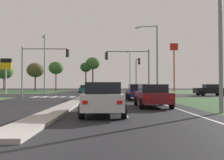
{
  "coord_description": "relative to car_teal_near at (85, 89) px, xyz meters",
  "views": [
    {
      "loc": [
        2.66,
        -5.81,
        1.39
      ],
      "look_at": [
        3.34,
        34.73,
        2.37
      ],
      "focal_mm": 39.03,
      "sensor_mm": 36.0,
      "label": 1
    }
  ],
  "objects": [
    {
      "name": "ground_plane",
      "position": [
        2.26,
        -15.41,
        -0.8
      ],
      "size": [
        200.0,
        200.0,
        0.0
      ],
      "primitive_type": "plane",
      "color": "black"
    },
    {
      "name": "grass_verge_far_right",
      "position": [
        27.76,
        9.09,
        -0.8
      ],
      "size": [
        35.0,
        35.0,
        0.01
      ],
      "primitive_type": "cube",
      "color": "#385B2D",
      "rests_on": "ground"
    },
    {
      "name": "median_island_near",
      "position": [
        2.26,
        -34.41,
        -0.73
      ],
      "size": [
        1.2,
        22.0,
        0.14
      ],
      "primitive_type": "cube",
      "color": "gray",
      "rests_on": "ground"
    },
    {
      "name": "median_island_far",
      "position": [
        2.26,
        9.59,
        -0.73
      ],
      "size": [
        1.2,
        36.0,
        0.14
      ],
      "primitive_type": "cube",
      "color": "gray",
      "rests_on": "ground"
    },
    {
      "name": "lane_dash_near",
      "position": [
        5.76,
        -39.59,
        -0.79
      ],
      "size": [
        0.14,
        2.0,
        0.01
      ],
      "primitive_type": "cube",
      "color": "silver",
      "rests_on": "ground"
    },
    {
      "name": "lane_dash_second",
      "position": [
        5.76,
        -33.59,
        -0.79
      ],
      "size": [
        0.14,
        2.0,
        0.01
      ],
      "primitive_type": "cube",
      "color": "silver",
      "rests_on": "ground"
    },
    {
      "name": "lane_dash_third",
      "position": [
        5.76,
        -27.59,
        -0.79
      ],
      "size": [
        0.14,
        2.0,
        0.01
      ],
      "primitive_type": "cube",
      "color": "silver",
      "rests_on": "ground"
    },
    {
      "name": "edge_line_right",
      "position": [
        9.11,
        -33.41,
        -0.79
      ],
      "size": [
        0.14,
        24.0,
        0.01
      ],
      "primitive_type": "cube",
      "color": "silver",
      "rests_on": "ground"
    },
    {
      "name": "stop_bar_near",
      "position": [
        6.06,
        -22.41,
        -0.79
      ],
      "size": [
        6.4,
        0.5,
        0.01
      ],
      "primitive_type": "cube",
      "color": "silver",
      "rests_on": "ground"
    },
    {
      "name": "crosswalk_bar_near",
      "position": [
        -4.14,
        -20.61,
        -0.79
      ],
      "size": [
        0.7,
        2.8,
        0.01
      ],
      "primitive_type": "cube",
      "color": "silver",
      "rests_on": "ground"
    },
    {
      "name": "crosswalk_bar_second",
      "position": [
        -2.99,
        -20.61,
        -0.79
      ],
      "size": [
        0.7,
        2.8,
        0.01
      ],
      "primitive_type": "cube",
      "color": "silver",
      "rests_on": "ground"
    },
    {
      "name": "crosswalk_bar_third",
      "position": [
        -1.84,
        -20.61,
        -0.79
      ],
      "size": [
        0.7,
        2.8,
        0.01
      ],
      "primitive_type": "cube",
      "color": "silver",
      "rests_on": "ground"
    },
    {
      "name": "crosswalk_bar_fourth",
      "position": [
        -0.69,
        -20.61,
        -0.79
      ],
      "size": [
        0.7,
        2.8,
        0.01
      ],
      "primitive_type": "cube",
      "color": "silver",
      "rests_on": "ground"
    },
    {
      "name": "crosswalk_bar_fifth",
      "position": [
        0.46,
        -20.61,
        -0.79
      ],
      "size": [
        0.7,
        2.8,
        0.01
      ],
      "primitive_type": "cube",
      "color": "silver",
      "rests_on": "ground"
    },
    {
      "name": "crosswalk_bar_sixth",
      "position": [
        1.61,
        -20.61,
        -0.79
      ],
      "size": [
        0.7,
        2.8,
        0.01
      ],
      "primitive_type": "cube",
      "color": "silver",
      "rests_on": "ground"
    },
    {
      "name": "car_teal_near",
      "position": [
        0.0,
        0.0,
        0.0
      ],
      "size": [
        2.06,
        4.5,
        1.56
      ],
      "rotation": [
        0.0,
        0.0,
        3.14
      ],
      "color": "#19565B",
      "rests_on": "ground"
    },
    {
      "name": "car_black_second",
      "position": [
        19.48,
        -16.98,
        0.02
      ],
      "size": [
        4.47,
        2.02,
        1.62
      ],
      "rotation": [
        0.0,
        0.0,
        1.57
      ],
      "color": "black",
      "rests_on": "ground"
    },
    {
      "name": "car_maroon_third",
      "position": [
        7.83,
        -35.25,
        -0.04
      ],
      "size": [
        2.05,
        4.5,
        1.49
      ],
      "color": "maroon",
      "rests_on": "ground"
    },
    {
      "name": "car_navy_fourth",
      "position": [
        7.85,
        -26.71,
        -0.0
      ],
      "size": [
        2.04,
        4.5,
        1.56
      ],
      "color": "#161E47",
      "rests_on": "ground"
    },
    {
      "name": "car_blue_fifth",
      "position": [
        4.44,
        -25.94,
        0.02
      ],
      "size": [
        2.1,
        4.31,
        1.61
      ],
      "color": "navy",
      "rests_on": "ground"
    },
    {
      "name": "car_beige_sixth",
      "position": [
        9.2,
        -16.59,
        0.01
      ],
      "size": [
        4.19,
        2.09,
        1.59
      ],
      "rotation": [
        0.0,
        0.0,
        1.57
      ],
      "color": "#BCAD8E",
      "rests_on": "ground"
    },
    {
      "name": "car_silver_seventh",
      "position": [
        4.7,
        -39.61,
        -0.01
      ],
      "size": [
        2.0,
        4.27,
        1.55
      ],
      "color": "#B7B7BC",
      "rests_on": "ground"
    },
    {
      "name": "traffic_signal_near_right",
      "position": [
        7.9,
        -22.01,
        3.23
      ],
      "size": [
        5.43,
        0.32,
        5.79
      ],
      "color": "gray",
      "rests_on": "ground"
    },
    {
      "name": "traffic_signal_near_left",
      "position": [
        -3.32,
        -22.01,
        3.43
      ],
      "size": [
        5.72,
        0.32,
        6.08
      ],
      "color": "gray",
      "rests_on": "ground"
    },
    {
      "name": "traffic_signal_far_right",
      "position": [
        9.86,
        -10.34,
        3.33
      ],
      "size": [
        0.32,
        4.47,
        6.04
      ],
      "color": "gray",
      "rests_on": "ground"
    },
    {
      "name": "street_lamp_near",
      "position": [
        10.62,
        -38.68,
        3.85
      ],
      "size": [
        1.16,
        2.06,
        8.24
      ],
      "color": "gray",
      "rests_on": "ground"
    },
    {
      "name": "street_lamp_second",
      "position": [
        10.45,
        -22.8,
        4.03
      ],
      "size": [
        2.69,
        0.6,
        8.52
      ],
      "color": "gray",
      "rests_on": "ground"
    },
    {
      "name": "street_lamp_third",
      "position": [
        -6.26,
        -8.42,
        4.96
      ],
      "size": [
        1.08,
        1.83,
        10.46
      ],
      "color": "gray",
      "rests_on": "ground"
    },
    {
      "name": "street_lamp_fourth",
      "position": [
        10.64,
        12.35,
        4.81
      ],
      "size": [
        1.11,
        2.12,
        10.12
      ],
      "color": "gray",
      "rests_on": "ground"
    },
    {
      "name": "fastfood_pole_sign",
      "position": [
        20.19,
        4.56,
        7.42
      ],
      "size": [
        1.8,
        0.4,
        11.24
      ],
      "color": "red",
      "rests_on": "ground"
    },
    {
      "name": "fuel_price_totem",
      "position": [
        -11.76,
        -11.26,
        3.5
      ],
      "size": [
        1.8,
        0.24,
        5.88
      ],
      "color": "silver",
      "rests_on": "ground"
    },
    {
      "name": "treeline_near",
      "position": [
        -23.78,
        16.34,
        4.6
      ],
      "size": [
        4.98,
        4.98,
        7.53
      ],
      "color": "#423323",
      "rests_on": "ground"
    },
    {
      "name": "treeline_second",
      "position": [
        -15.68,
        18.01,
        5.04
      ],
      "size": [
        4.8,
        4.8,
        7.9
      ],
      "color": "#423323",
      "rests_on": "ground"
    },
    {
      "name": "treeline_third",
      "position": [
        -9.56,
        16.7,
        5.59
      ],
      "size": [
        4.11,
        4.11,
        8.17
      ],
      "color": "#423323",
      "rests_on": "ground"
    },
    {
      "name": "treeline_fourth",
      "position": [
        -1.63,
        20.97,
        6.05
      ],
      "size": [
        3.36,
        3.36,
        8.38
      ],
      "color": "#423323",
      "rests_on": "ground"
    },
    {
      "name": "treeline_fifth",
      "position": [
        0.43,
        20.96,
        7.24
      ],
      "size": [
        4.22,
        4.22,
        9.91
      ],
      "color": "#423323",
      "rests_on": "ground"
    }
  ]
}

